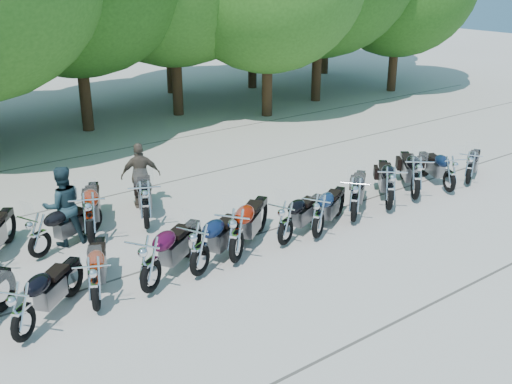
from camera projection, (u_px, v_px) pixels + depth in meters
ground at (297, 258)px, 13.19m from camera, size 90.00×90.00×0.00m
motorcycle_1 at (21, 311)px, 10.03m from camera, size 2.16×1.98×1.27m
motorcycle_2 at (95, 283)px, 10.93m from camera, size 1.58×2.27×1.25m
motorcycle_3 at (150, 263)px, 11.50m from camera, size 2.46×1.94×1.38m
motorcycle_4 at (199, 248)px, 12.14m from camera, size 2.45×1.73×1.35m
motorcycle_5 at (236, 234)px, 12.67m from camera, size 2.47×2.11×1.42m
motorcycle_6 at (286, 222)px, 13.50m from camera, size 2.27×1.43×1.23m
motorcycle_7 at (319, 215)px, 13.84m from camera, size 2.27×1.67×1.25m
motorcycle_8 at (355, 199)px, 14.70m from camera, size 2.28×2.06×1.34m
motorcycle_9 at (390, 187)px, 15.39m from camera, size 2.19×2.30×1.38m
motorcycle_10 at (416, 177)px, 16.06m from camera, size 2.21×2.39×1.41m
motorcycle_11 at (450, 173)px, 16.64m from camera, size 1.55×2.26×1.24m
motorcycle_12 at (470, 167)px, 17.24m from camera, size 2.11×1.50×1.16m
motorcycle_14 at (38, 234)px, 12.92m from camera, size 2.22×1.45×1.21m
motorcycle_15 at (90, 217)px, 13.48m from camera, size 1.80×2.66×1.45m
motorcycle_16 at (145, 204)px, 14.28m from camera, size 1.76×2.57×1.41m
rider_1 at (63, 206)px, 13.56m from camera, size 1.01×0.84×1.87m
rider_2 at (141, 176)px, 15.66m from camera, size 1.11×0.78×1.76m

